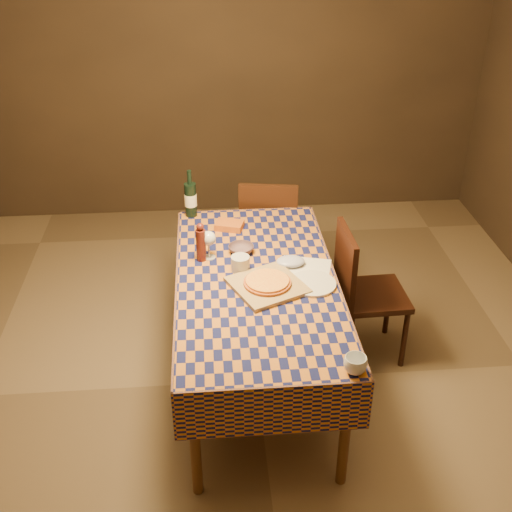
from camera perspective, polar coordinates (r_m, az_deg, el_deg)
name	(u,v)px	position (r m, az deg, el deg)	size (l,w,h in m)	color
room	(257,189)	(3.45, 0.07, 6.02)	(5.00, 5.10, 2.70)	brown
dining_table	(257,290)	(3.77, 0.06, -3.08)	(0.94, 1.84, 0.77)	brown
cutting_board	(267,286)	(3.65, 1.01, -2.64)	(0.37, 0.37, 0.02)	#A1824C
pizza	(267,282)	(3.64, 1.02, -2.31)	(0.28, 0.28, 0.03)	#A84D1C
pepper_mill	(201,243)	(3.87, -4.93, 1.15)	(0.07, 0.07, 0.25)	#4B1811
bowl	(241,249)	(3.98, -1.34, 0.60)	(0.16, 0.16, 0.05)	#5C444D
wine_glass	(209,239)	(3.89, -4.24, 1.49)	(0.09, 0.09, 0.18)	silver
wine_bottle	(191,199)	(4.41, -5.84, 5.07)	(0.11, 0.11, 0.33)	black
deli_tub	(240,263)	(3.79, -1.40, -0.67)	(0.11, 0.11, 0.09)	#BABEC1
takeout_container	(229,225)	(4.27, -2.38, 2.74)	(0.18, 0.12, 0.04)	#B55617
white_plate	(312,284)	(3.69, 5.04, -2.47)	(0.27, 0.27, 0.02)	silver
tumbler	(355,365)	(3.09, 8.83, -9.52)	(0.11, 0.11, 0.09)	white
flour_patch	(306,267)	(3.85, 4.43, -0.99)	(0.29, 0.23, 0.00)	silver
flour_bag	(291,261)	(3.86, 3.09, -0.48)	(0.17, 0.13, 0.05)	#A4ABD2
chair_far	(269,229)	(4.79, 1.14, 2.46)	(0.48, 0.49, 0.93)	black
chair_right	(361,287)	(4.17, 9.32, -2.72)	(0.44, 0.44, 0.93)	black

